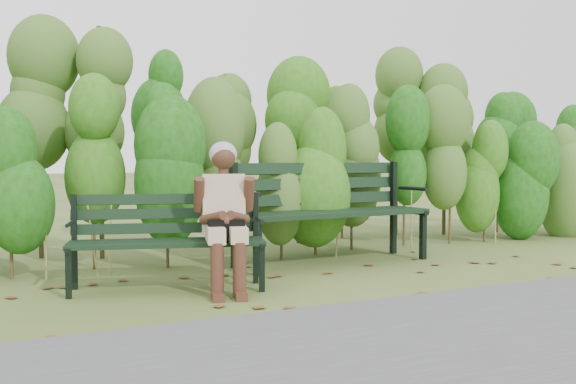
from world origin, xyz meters
name	(u,v)px	position (x,y,z in m)	size (l,w,h in m)	color
ground	(307,281)	(0.00, 0.00, 0.00)	(80.00, 80.00, 0.00)	#435522
footpath	(495,344)	(0.00, -2.20, 0.01)	(60.00, 2.50, 0.01)	#474749
hedge_band	(224,139)	(0.00, 1.86, 1.26)	(11.04, 1.67, 2.42)	#47381E
leaf_litter	(274,286)	(-0.36, -0.10, 0.00)	(5.97, 2.27, 0.01)	brown
bench_left	(167,233)	(-1.16, 0.23, 0.45)	(1.61, 0.92, 0.77)	black
bench_right	(327,203)	(0.69, 0.82, 0.60)	(2.06, 0.76, 1.01)	black
seated_woman	(225,208)	(-0.78, -0.05, 0.66)	(0.53, 0.76, 1.19)	beige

